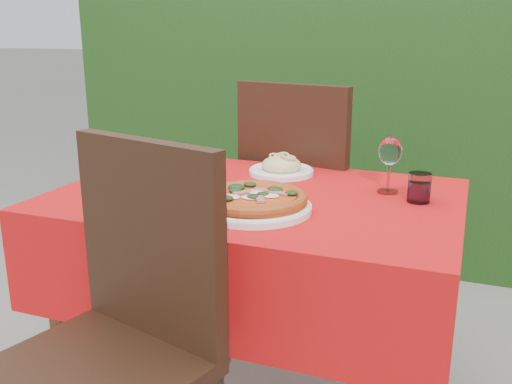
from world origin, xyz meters
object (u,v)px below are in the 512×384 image
(pizza_plate, at_px, (253,201))
(steel_ramekin, at_px, (164,160))
(fork, at_px, (164,184))
(chair_near, at_px, (119,325))
(pasta_plate, at_px, (281,168))
(water_glass, at_px, (419,189))
(chair_far, at_px, (304,191))
(wine_glass, at_px, (390,153))

(pizza_plate, bearing_deg, steel_ramekin, 141.47)
(pizza_plate, height_order, fork, pizza_plate)
(chair_near, relative_size, steel_ramekin, 12.68)
(chair_near, distance_m, pasta_plate, 0.90)
(water_glass, distance_m, fork, 0.82)
(pasta_plate, bearing_deg, steel_ramekin, -178.86)
(chair_near, height_order, chair_far, chair_far)
(chair_near, bearing_deg, pasta_plate, 98.45)
(wine_glass, distance_m, steel_ramekin, 0.88)
(wine_glass, distance_m, fork, 0.74)
(chair_far, bearing_deg, chair_near, 96.60)
(pizza_plate, bearing_deg, wine_glass, 45.02)
(pizza_plate, distance_m, water_glass, 0.51)
(chair_near, bearing_deg, pizza_plate, 84.07)
(pizza_plate, relative_size, pasta_plate, 1.71)
(chair_far, xyz_separation_m, water_glass, (0.50, -0.48, 0.19))
(wine_glass, height_order, fork, wine_glass)
(wine_glass, relative_size, fork, 0.98)
(pizza_plate, distance_m, fork, 0.41)
(chair_near, relative_size, fork, 5.42)
(pasta_plate, bearing_deg, chair_far, 89.89)
(pizza_plate, relative_size, water_glass, 4.43)
(steel_ramekin, bearing_deg, pizza_plate, -38.53)
(water_glass, height_order, fork, water_glass)
(chair_far, relative_size, steel_ramekin, 13.29)
(chair_far, xyz_separation_m, fork, (-0.32, -0.59, 0.15))
(pizza_plate, bearing_deg, chair_near, -111.52)
(wine_glass, bearing_deg, steel_ramekin, 173.57)
(pizza_plate, xyz_separation_m, water_glass, (0.43, 0.26, 0.01))
(wine_glass, xyz_separation_m, fork, (-0.71, -0.18, -0.12))
(pasta_plate, relative_size, steel_ramekin, 2.92)
(wine_glass, bearing_deg, chair_far, 133.54)
(chair_far, xyz_separation_m, pizza_plate, (0.06, -0.74, 0.17))
(pizza_plate, distance_m, pasta_plate, 0.44)
(fork, bearing_deg, water_glass, 16.77)
(chair_far, distance_m, pasta_plate, 0.35)
(water_glass, bearing_deg, fork, -172.41)
(chair_near, bearing_deg, chair_far, 100.26)
(chair_near, bearing_deg, fork, 124.93)
(chair_far, height_order, pizza_plate, chair_far)
(chair_far, bearing_deg, steel_ramekin, 45.47)
(pizza_plate, distance_m, steel_ramekin, 0.69)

